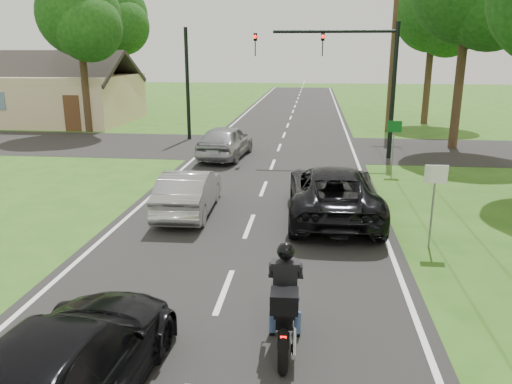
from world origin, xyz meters
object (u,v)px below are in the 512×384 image
at_px(sign_white, 435,186).
at_px(sign_green, 394,134).
at_px(utility_pole_far, 393,46).
at_px(motorcycle_rider, 285,307).
at_px(silver_sedan, 189,192).
at_px(dark_car_behind, 64,368).
at_px(silver_suv, 226,141).
at_px(dark_suv, 333,192).
at_px(traffic_signal, 352,66).

xyz_separation_m(sign_white, sign_green, (0.20, 8.00, 0.00)).
bearing_deg(utility_pole_far, motorcycle_rider, -101.52).
xyz_separation_m(utility_pole_far, sign_green, (-1.30, -11.02, -3.49)).
distance_m(motorcycle_rider, silver_sedan, 7.58).
xyz_separation_m(motorcycle_rider, dark_car_behind, (-2.83, -1.93, -0.02)).
distance_m(silver_sedan, silver_suv, 8.20).
distance_m(dark_suv, traffic_signal, 9.54).
relative_size(dark_car_behind, sign_green, 2.25).
bearing_deg(traffic_signal, sign_green, -62.62).
bearing_deg(sign_green, silver_suv, 162.90).
height_order(dark_suv, traffic_signal, traffic_signal).
bearing_deg(silver_sedan, motorcycle_rider, 113.61).
xyz_separation_m(dark_suv, dark_car_behind, (-3.83, -8.87, -0.07)).
height_order(silver_suv, dark_car_behind, silver_suv).
bearing_deg(utility_pole_far, silver_sedan, -115.66).
bearing_deg(silver_suv, traffic_signal, -166.14).
bearing_deg(dark_suv, sign_green, -115.44).
bearing_deg(silver_sedan, dark_suv, 179.29).
bearing_deg(dark_suv, silver_suv, -62.08).
bearing_deg(traffic_signal, dark_car_behind, -105.19).
distance_m(dark_suv, silver_suv, 9.30).
height_order(traffic_signal, sign_white, traffic_signal).
bearing_deg(silver_suv, sign_green, 168.57).
xyz_separation_m(dark_car_behind, traffic_signal, (4.82, 17.75, 3.43)).
distance_m(dark_car_behind, traffic_signal, 18.71).
bearing_deg(motorcycle_rider, silver_sedan, 113.98).
height_order(traffic_signal, utility_pole_far, utility_pole_far).
bearing_deg(silver_suv, sign_white, 130.03).
xyz_separation_m(traffic_signal, sign_green, (1.56, -3.02, -2.54)).
bearing_deg(sign_white, sign_green, 88.57).
bearing_deg(silver_suv, motorcycle_rider, 109.25).
bearing_deg(utility_pole_far, sign_green, -96.73).
bearing_deg(dark_suv, utility_pole_far, -104.76).
bearing_deg(silver_sedan, sign_white, 160.86).
distance_m(silver_sedan, utility_pole_far, 19.37).
bearing_deg(motorcycle_rider, dark_suv, 79.86).
height_order(motorcycle_rider, sign_green, sign_green).
height_order(motorcycle_rider, silver_sedan, motorcycle_rider).
relative_size(dark_car_behind, utility_pole_far, 0.48).
bearing_deg(silver_suv, dark_car_behind, 98.37).
xyz_separation_m(dark_car_behind, sign_white, (6.18, 6.73, 0.89)).
bearing_deg(silver_suv, dark_suv, 125.50).
relative_size(traffic_signal, utility_pole_far, 0.64).
height_order(utility_pole_far, sign_white, utility_pole_far).
bearing_deg(utility_pole_far, dark_car_behind, -106.61).
relative_size(silver_suv, utility_pole_far, 0.45).
distance_m(motorcycle_rider, traffic_signal, 16.30).
height_order(silver_suv, sign_green, sign_green).
relative_size(silver_sedan, sign_green, 1.90).
distance_m(dark_car_behind, utility_pole_far, 27.23).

